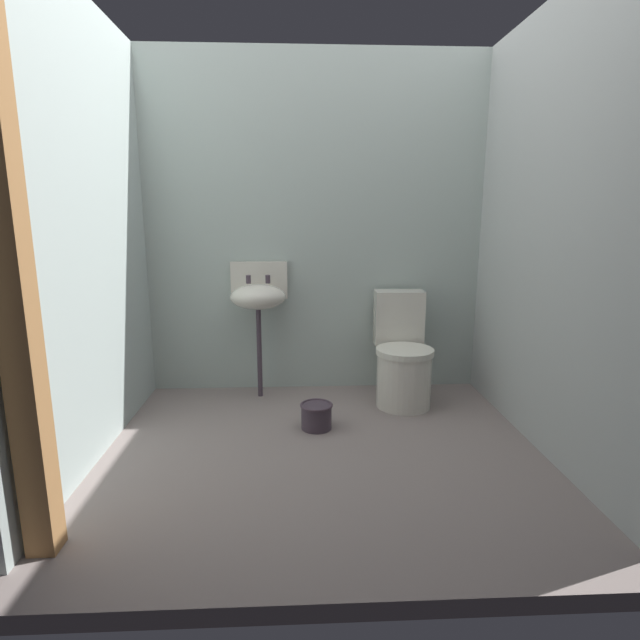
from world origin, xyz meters
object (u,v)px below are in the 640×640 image
sink (258,296)px  bucket (316,415)px  wooden_door_post (8,242)px  toilet_near_wall (402,359)px

sink → bucket: bearing=-57.7°
sink → bucket: size_ratio=4.75×
wooden_door_post → bucket: size_ratio=11.88×
toilet_near_wall → bucket: 0.80m
wooden_door_post → toilet_near_wall: 2.53m
sink → bucket: (0.40, -0.63, -0.67)m
sink → bucket: 1.00m
wooden_door_post → bucket: 1.97m
wooden_door_post → bucket: bearing=44.4°
wooden_door_post → bucket: wooden_door_post is taller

